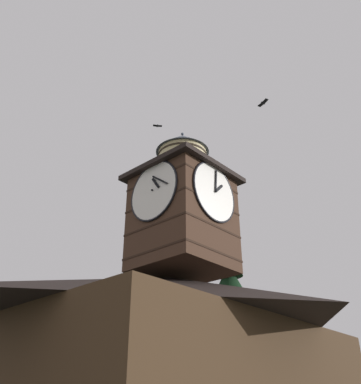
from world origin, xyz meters
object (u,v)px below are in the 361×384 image
(moon, at_px, (27,300))
(flying_bird_low, at_px, (263,103))
(flying_bird_high, at_px, (157,126))
(building_main, at_px, (169,356))
(pine_tree_aside, at_px, (232,334))
(clock_tower, at_px, (183,208))
(pine_tree_behind, at_px, (148,314))

(moon, height_order, flying_bird_low, flying_bird_low)
(flying_bird_high, distance_m, flying_bird_low, 7.50)
(building_main, xyz_separation_m, moon, (-13.31, -38.73, 11.19))
(building_main, xyz_separation_m, pine_tree_aside, (-8.49, -2.63, 2.32))
(clock_tower, height_order, moon, moon)
(clock_tower, relative_size, flying_bird_low, 10.67)
(clock_tower, relative_size, pine_tree_aside, 0.62)
(building_main, bearing_deg, moon, -108.97)
(building_main, height_order, pine_tree_aside, pine_tree_aside)
(moon, bearing_deg, pine_tree_aside, 82.39)
(moon, xyz_separation_m, flying_bird_low, (11.15, 43.61, 1.80))
(flying_bird_high, relative_size, flying_bird_low, 0.74)
(clock_tower, bearing_deg, moon, -108.75)
(flying_bird_low, bearing_deg, clock_tower, -59.30)
(moon, bearing_deg, pine_tree_behind, 71.67)
(building_main, relative_size, pine_tree_aside, 1.19)
(pine_tree_behind, bearing_deg, flying_bird_high, 61.05)
(pine_tree_behind, bearing_deg, building_main, 64.03)
(clock_tower, distance_m, pine_tree_aside, 10.47)
(pine_tree_behind, height_order, flying_bird_high, flying_bird_high)
(pine_tree_aside, xyz_separation_m, flying_bird_high, (7.37, 0.24, 12.17))
(building_main, xyz_separation_m, clock_tower, (0.16, 0.96, 6.99))
(building_main, distance_m, flying_bird_high, 14.72)
(flying_bird_high, bearing_deg, moon, -108.55)
(flying_bird_low, bearing_deg, pine_tree_behind, -85.30)
(clock_tower, bearing_deg, flying_bird_high, -110.86)
(building_main, height_order, flying_bird_low, flying_bird_low)
(flying_bird_high, xyz_separation_m, flying_bird_low, (-1.05, 7.27, -1.49))
(clock_tower, bearing_deg, pine_tree_behind, -112.35)
(pine_tree_aside, distance_m, flying_bird_low, 14.51)
(clock_tower, relative_size, moon, 4.81)
(flying_bird_high, bearing_deg, flying_bird_low, 98.19)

